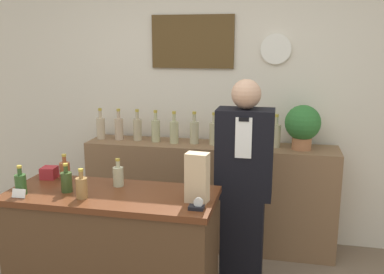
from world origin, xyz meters
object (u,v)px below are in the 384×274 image
shopkeeper (244,189)px  paper_bag (197,178)px  tape_dispenser (197,206)px  potted_plant (303,125)px

shopkeeper → paper_bag: bearing=-110.7°
tape_dispenser → potted_plant: bearing=65.7°
paper_bag → shopkeeper: bearing=69.3°
paper_bag → tape_dispenser: 0.18m
paper_bag → tape_dispenser: paper_bag is taller
potted_plant → paper_bag: potted_plant is taller
tape_dispenser → paper_bag: bearing=101.2°
potted_plant → tape_dispenser: 1.55m
potted_plant → shopkeeper: bearing=-122.5°
shopkeeper → tape_dispenser: (-0.20, -0.73, 0.14)m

